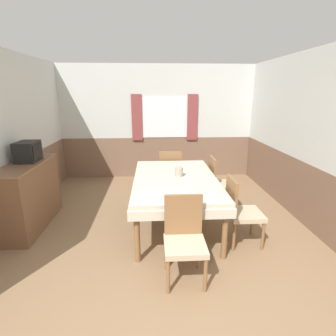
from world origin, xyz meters
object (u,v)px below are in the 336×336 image
(vase, at_px, (179,172))
(chair_head_near, at_px, (184,236))
(tv, at_px, (28,152))
(dining_table, at_px, (175,184))
(sideboard, at_px, (29,195))
(chair_head_window, at_px, (170,172))
(chair_right_near, at_px, (240,209))
(chair_right_far, at_px, (219,181))

(vase, bearing_deg, chair_head_near, -92.74)
(tv, relative_size, vase, 2.63)
(chair_head_near, bearing_deg, dining_table, -90.00)
(sideboard, bearing_deg, dining_table, -1.87)
(dining_table, xyz_separation_m, chair_head_window, (0.00, 1.21, -0.17))
(chair_right_near, xyz_separation_m, chair_head_window, (-0.82, 1.78, 0.00))
(sideboard, bearing_deg, chair_head_window, 27.38)
(dining_table, distance_m, vase, 0.19)
(chair_right_far, relative_size, sideboard, 0.69)
(dining_table, xyz_separation_m, sideboard, (-2.19, 0.07, -0.16))
(chair_right_far, height_order, vase, chair_right_far)
(tv, bearing_deg, sideboard, -93.73)
(chair_right_far, relative_size, tv, 2.48)
(chair_right_far, xyz_separation_m, chair_head_near, (-0.82, -1.78, 0.00))
(chair_head_window, bearing_deg, dining_table, -90.00)
(dining_table, relative_size, tv, 5.44)
(chair_head_window, bearing_deg, vase, -86.98)
(chair_head_window, xyz_separation_m, sideboard, (-2.19, -1.13, 0.01))
(dining_table, height_order, chair_head_near, chair_head_near)
(chair_head_near, bearing_deg, sideboard, -30.25)
(dining_table, xyz_separation_m, vase, (0.06, 0.06, 0.17))
(chair_head_near, height_order, tv, tv)
(chair_right_far, xyz_separation_m, tv, (-3.00, -0.36, 0.65))
(chair_right_near, bearing_deg, chair_head_near, -52.32)
(chair_head_window, relative_size, vase, 6.51)
(vase, bearing_deg, dining_table, -135.68)
(chair_right_far, distance_m, chair_head_near, 1.96)
(dining_table, relative_size, chair_head_near, 2.19)
(tv, bearing_deg, chair_right_far, 6.87)
(sideboard, bearing_deg, chair_head_near, -30.25)
(chair_head_window, bearing_deg, tv, -155.54)
(tv, bearing_deg, vase, -3.95)
(chair_head_near, distance_m, chair_right_near, 1.03)
(sideboard, bearing_deg, chair_right_far, 9.50)
(sideboard, xyz_separation_m, tv, (0.01, 0.14, 0.64))
(dining_table, distance_m, tv, 2.24)
(chair_right_far, xyz_separation_m, chair_head_window, (-0.82, 0.63, 0.00))
(chair_right_far, distance_m, chair_head_window, 1.03)
(tv, bearing_deg, dining_table, -5.60)
(chair_right_far, distance_m, vase, 0.98)
(chair_right_near, relative_size, vase, 6.51)
(dining_table, xyz_separation_m, chair_head_near, (0.00, -1.21, -0.17))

